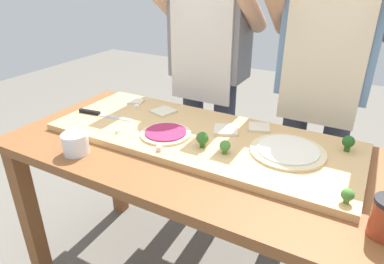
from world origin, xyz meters
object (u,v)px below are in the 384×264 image
cheese_crumble_a (136,107)px  cheese_crumble_c (159,149)px  pizza_slice_far_left (136,102)px  broccoli_floret_front_mid (202,139)px  flour_cup (76,145)px  cook_left (209,59)px  broccoli_floret_back_right (348,142)px  broccoli_floret_center_right (348,195)px  chefs_knife (98,114)px  pizza_whole_white_garlic (288,151)px  broccoli_floret_center_left (225,146)px  pizza_slice_center (163,111)px  cook_right (324,74)px  pizza_slice_near_right (259,128)px  prep_table (195,173)px  pizza_whole_beet_magenta (166,133)px  cheese_crumble_b (118,131)px  pizza_slice_far_right (226,130)px

cheese_crumble_a → cheese_crumble_c: cheese_crumble_a is taller
pizza_slice_far_left → cheese_crumble_c: (0.38, -0.36, 0.00)m
broccoli_floret_front_mid → flour_cup: broccoli_floret_front_mid is taller
cheese_crumble_a → cook_left: size_ratio=0.01×
broccoli_floret_back_right → cheese_crumble_a: bearing=-177.2°
broccoli_floret_center_right → chefs_knife: bearing=172.7°
pizza_whole_white_garlic → cheese_crumble_c: 0.48m
broccoli_floret_back_right → broccoli_floret_center_left: 0.46m
pizza_slice_center → cook_right: bearing=31.0°
pizza_slice_near_right → pizza_slice_far_left: same height
prep_table → broccoli_floret_front_mid: broccoli_floret_front_mid is taller
pizza_whole_beet_magenta → broccoli_floret_center_left: bearing=-5.6°
cheese_crumble_b → cheese_crumble_c: 0.24m
pizza_slice_far_left → flour_cup: size_ratio=0.72×
cheese_crumble_c → pizza_slice_center: bearing=121.1°
pizza_slice_far_left → flour_cup: bearing=-80.0°
pizza_whole_beet_magenta → chefs_knife: bearing=177.4°
broccoli_floret_back_right → broccoli_floret_center_right: size_ratio=1.30×
chefs_knife → cook_left: bearing=61.8°
chefs_knife → pizza_slice_far_left: bearing=74.2°
pizza_whole_white_garlic → cheese_crumble_b: bearing=-164.9°
chefs_knife → cheese_crumble_c: bearing=-18.2°
pizza_slice_far_right → broccoli_floret_front_mid: broccoli_floret_front_mid is taller
broccoli_floret_front_mid → pizza_slice_far_right: bearing=82.6°
prep_table → pizza_slice_far_left: (-0.47, 0.23, 0.15)m
pizza_whole_white_garlic → pizza_slice_near_right: 0.22m
pizza_slice_far_left → cook_left: bearing=55.3°
pizza_slice_near_right → flour_cup: 0.75m
chefs_knife → pizza_slice_far_right: 0.61m
pizza_whole_beet_magenta → broccoli_floret_back_right: 0.70m
pizza_slice_center → cook_left: (0.04, 0.38, 0.18)m
pizza_whole_beet_magenta → broccoli_floret_front_mid: 0.18m
chefs_knife → pizza_slice_far_left: 0.22m
chefs_knife → pizza_slice_near_right: 0.74m
broccoli_floret_front_mid → cheese_crumble_a: bearing=157.7°
cheese_crumble_a → pizza_whole_white_garlic: bearing=-5.5°
pizza_slice_far_left → broccoli_floret_center_right: size_ratio=1.50×
broccoli_floret_back_right → pizza_slice_far_left: bearing=179.0°
flour_cup → cheese_crumble_a: bearing=94.6°
pizza_slice_center → cheese_crumble_c: size_ratio=5.07×
pizza_slice_center → cheese_crumble_c: bearing=-58.9°
cheese_crumble_a → cheese_crumble_c: 0.44m
broccoli_floret_center_left → prep_table: bearing=170.2°
broccoli_floret_center_left → cheese_crumble_b: bearing=-172.8°
broccoli_floret_back_right → cook_right: cook_right is taller
pizza_slice_near_right → cheese_crumble_b: size_ratio=5.66×
pizza_slice_near_right → pizza_slice_far_right: bearing=-142.0°
chefs_knife → pizza_whole_beet_magenta: 0.39m
broccoli_floret_front_mid → cook_left: 0.67m
cheese_crumble_c → pizza_whole_beet_magenta: bearing=112.3°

